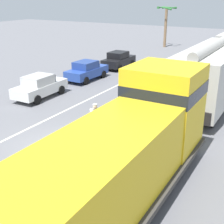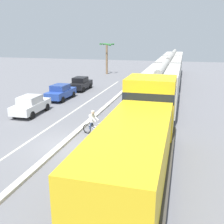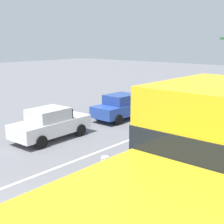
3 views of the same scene
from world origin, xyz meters
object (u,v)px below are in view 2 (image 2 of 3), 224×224
(hopper_car_middle, at_px, (169,71))
(cyclist, at_px, (93,123))
(hopper_car_trailing, at_px, (173,63))
(parked_car_black, at_px, (81,83))
(hopper_car_lead, at_px, (162,87))
(parked_car_blue, at_px, (61,92))
(parked_car_white, at_px, (31,105))
(palm_tree_near, at_px, (107,51))
(locomotive, at_px, (140,138))

(hopper_car_middle, distance_m, cyclist, 19.98)
(hopper_car_trailing, xyz_separation_m, parked_car_black, (-10.50, -16.72, -1.26))
(parked_car_black, distance_m, cyclist, 15.87)
(hopper_car_lead, bearing_deg, hopper_car_trailing, 90.00)
(parked_car_blue, bearing_deg, hopper_car_middle, 44.82)
(hopper_car_lead, height_order, parked_car_black, hopper_car_lead)
(parked_car_white, height_order, cyclist, cyclist)
(hopper_car_trailing, height_order, parked_car_white, hopper_car_trailing)
(parked_car_blue, height_order, cyclist, cyclist)
(parked_car_white, height_order, parked_car_blue, same)
(cyclist, distance_m, palm_tree_near, 30.32)
(hopper_car_lead, xyz_separation_m, parked_car_white, (-10.69, -4.61, -1.26))
(hopper_car_lead, distance_m, parked_car_white, 11.71)
(palm_tree_near, bearing_deg, locomotive, -71.16)
(hopper_car_middle, height_order, parked_car_black, hopper_car_middle)
(locomotive, relative_size, parked_car_black, 2.76)
(locomotive, bearing_deg, parked_car_black, 119.40)
(hopper_car_trailing, xyz_separation_m, palm_tree_near, (-11.40, -1.94, 1.87))
(parked_car_white, bearing_deg, locomotive, -35.23)
(hopper_car_lead, distance_m, parked_car_black, 12.41)
(parked_car_black, bearing_deg, cyclist, -65.42)
(hopper_car_middle, relative_size, hopper_car_trailing, 1.00)
(hopper_car_trailing, xyz_separation_m, parked_car_white, (-10.69, -27.81, -1.26))
(locomotive, bearing_deg, palm_tree_near, 108.84)
(hopper_car_trailing, height_order, parked_car_black, hopper_car_trailing)
(hopper_car_lead, bearing_deg, palm_tree_near, 118.21)
(hopper_car_trailing, distance_m, parked_car_white, 29.82)
(hopper_car_trailing, xyz_separation_m, cyclist, (-3.90, -31.15, -1.26))
(parked_car_black, bearing_deg, palm_tree_near, 93.48)
(cyclist, bearing_deg, palm_tree_near, 104.40)
(parked_car_blue, bearing_deg, hopper_car_lead, -5.72)
(hopper_car_trailing, relative_size, parked_car_black, 2.52)
(hopper_car_lead, height_order, parked_car_white, hopper_car_lead)
(hopper_car_middle, relative_size, cyclist, 6.18)
(locomotive, height_order, parked_car_black, locomotive)
(hopper_car_lead, bearing_deg, hopper_car_middle, 90.00)
(parked_car_white, bearing_deg, parked_car_blue, 89.10)
(hopper_car_lead, height_order, hopper_car_middle, same)
(locomotive, relative_size, palm_tree_near, 2.11)
(locomotive, height_order, parked_car_blue, locomotive)
(parked_car_blue, height_order, parked_car_black, same)
(locomotive, height_order, hopper_car_lead, locomotive)
(locomotive, distance_m, hopper_car_lead, 12.16)
(hopper_car_middle, bearing_deg, hopper_car_lead, -90.00)
(hopper_car_lead, xyz_separation_m, hopper_car_middle, (0.00, 11.60, 0.00))
(parked_car_white, distance_m, palm_tree_near, 26.06)
(parked_car_black, relative_size, palm_tree_near, 0.77)
(hopper_car_middle, xyz_separation_m, palm_tree_near, (-11.40, 9.66, 1.87))
(hopper_car_middle, distance_m, parked_car_white, 19.46)
(parked_car_blue, relative_size, cyclist, 2.47)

